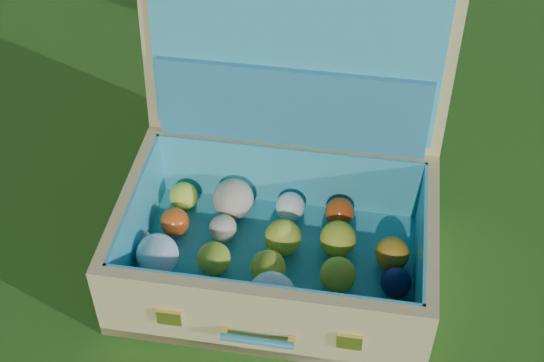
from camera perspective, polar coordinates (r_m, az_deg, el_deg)
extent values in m
plane|color=#215114|center=(1.68, 2.64, -7.04)|extent=(60.00, 60.00, 0.00)
sphere|color=#385B93|center=(1.72, -10.15, -4.64)|extent=(0.07, 0.07, 0.07)
cube|color=#D2BB71|center=(1.67, 0.29, -6.63)|extent=(0.74, 0.59, 0.02)
cube|color=#D2BB71|center=(1.48, -0.95, -10.60)|extent=(0.64, 0.19, 0.20)
cube|color=#D2BB71|center=(1.75, 1.35, 0.34)|extent=(0.64, 0.19, 0.20)
cube|color=#D2BB71|center=(1.67, -10.48, -3.31)|extent=(0.12, 0.38, 0.20)
cube|color=#D2BB71|center=(1.61, 11.55, -5.92)|extent=(0.12, 0.38, 0.20)
cube|color=teal|center=(1.66, 0.30, -6.29)|extent=(0.69, 0.53, 0.01)
cube|color=teal|center=(1.48, -0.85, -9.86)|extent=(0.59, 0.16, 0.17)
cube|color=teal|center=(1.73, 1.28, 0.28)|extent=(0.59, 0.16, 0.17)
cube|color=teal|center=(1.66, -10.03, -3.10)|extent=(0.11, 0.38, 0.17)
cube|color=teal|center=(1.60, 11.06, -5.58)|extent=(0.11, 0.38, 0.17)
cube|color=#D2BB71|center=(1.60, 1.82, 9.87)|extent=(0.66, 0.25, 0.44)
cube|color=teal|center=(1.58, 1.71, 9.50)|extent=(0.60, 0.20, 0.39)
cube|color=teal|center=(1.63, 1.51, 5.55)|extent=(0.58, 0.19, 0.18)
cube|color=#F2C659|center=(1.50, -7.74, -10.15)|extent=(0.05, 0.02, 0.04)
cube|color=#F2C659|center=(1.46, 5.85, -11.95)|extent=(0.05, 0.02, 0.04)
cylinder|color=teal|center=(1.48, -1.15, -11.96)|extent=(0.14, 0.05, 0.02)
cube|color=#F2C659|center=(1.49, -3.62, -11.33)|extent=(0.02, 0.02, 0.01)
cube|color=#F2C659|center=(1.48, 1.47, -12.01)|extent=(0.02, 0.02, 0.01)
sphere|color=#DE4912|center=(1.60, -9.34, -8.17)|extent=(0.05, 0.05, 0.05)
sphere|color=#AB0D16|center=(1.58, -5.29, -8.78)|extent=(0.05, 0.05, 0.05)
sphere|color=white|center=(1.54, -0.04, -8.67)|extent=(0.10, 0.10, 0.10)
sphere|color=#AB0D16|center=(1.54, 4.56, -10.33)|extent=(0.05, 0.05, 0.05)
sphere|color=orange|center=(1.53, 8.78, -10.33)|extent=(0.09, 0.09, 0.09)
sphere|color=white|center=(1.63, -8.62, -5.49)|extent=(0.09, 0.09, 0.09)
sphere|color=yellow|center=(1.63, -4.39, -5.84)|extent=(0.07, 0.07, 0.07)
sphere|color=yellow|center=(1.60, -0.30, -6.52)|extent=(0.08, 0.08, 0.08)
sphere|color=yellow|center=(1.60, 4.99, -7.04)|extent=(0.08, 0.08, 0.08)
sphere|color=#0E1848|center=(1.61, 9.32, -7.54)|extent=(0.06, 0.06, 0.06)
sphere|color=#DE4912|center=(1.71, -7.34, -3.07)|extent=(0.07, 0.07, 0.07)
sphere|color=#CAB68E|center=(1.69, -3.71, -3.59)|extent=(0.06, 0.06, 0.06)
sphere|color=yellow|center=(1.65, 0.84, -4.28)|extent=(0.08, 0.08, 0.08)
sphere|color=yellow|center=(1.66, 4.99, -4.35)|extent=(0.08, 0.08, 0.08)
sphere|color=orange|center=(1.65, 9.04, -5.41)|extent=(0.07, 0.07, 0.07)
sphere|color=yellow|center=(1.77, -6.67, -1.14)|extent=(0.07, 0.07, 0.07)
sphere|color=#CAB68E|center=(1.73, -2.95, -1.35)|extent=(0.09, 0.09, 0.09)
sphere|color=white|center=(1.73, 1.38, -1.93)|extent=(0.07, 0.07, 0.07)
sphere|color=#DE4912|center=(1.72, 5.12, -2.33)|extent=(0.07, 0.07, 0.07)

